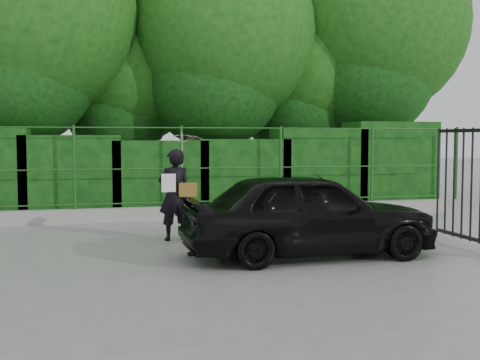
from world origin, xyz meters
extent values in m
plane|color=gray|center=(0.00, 0.00, 0.00)|extent=(80.00, 80.00, 0.00)
cube|color=#9E9E99|center=(0.00, 4.50, 0.15)|extent=(14.00, 0.25, 0.30)
cylinder|color=#1F4F1B|center=(-1.90, 4.50, 1.20)|extent=(0.06, 0.06, 1.80)
cylinder|color=#1F4F1B|center=(0.40, 4.50, 1.20)|extent=(0.06, 0.06, 1.80)
cylinder|color=#1F4F1B|center=(2.70, 4.50, 1.20)|extent=(0.06, 0.06, 1.80)
cylinder|color=#1F4F1B|center=(5.00, 4.50, 1.20)|extent=(0.06, 0.06, 1.80)
cylinder|color=#1F4F1B|center=(7.30, 4.50, 1.20)|extent=(0.06, 0.06, 1.80)
cylinder|color=#1F4F1B|center=(0.00, 4.50, 0.40)|extent=(13.60, 0.03, 0.03)
cylinder|color=#1F4F1B|center=(0.00, 4.50, 1.15)|extent=(13.60, 0.03, 0.03)
cylinder|color=#1F4F1B|center=(0.00, 4.50, 2.05)|extent=(13.60, 0.03, 0.03)
cube|color=black|center=(-2.00, 5.50, 0.94)|extent=(2.20, 1.20, 1.89)
cube|color=black|center=(0.00, 5.50, 0.88)|extent=(2.20, 1.20, 1.77)
cube|color=black|center=(2.00, 5.50, 0.90)|extent=(2.20, 1.20, 1.80)
cube|color=black|center=(4.00, 5.50, 1.03)|extent=(2.20, 1.20, 2.06)
cube|color=black|center=(6.00, 5.50, 1.12)|extent=(2.20, 1.20, 2.24)
cylinder|color=black|center=(-3.00, 7.20, 2.25)|extent=(0.36, 0.36, 4.50)
sphere|color=#14470F|center=(-3.00, 7.20, 4.95)|extent=(5.40, 5.40, 5.40)
cylinder|color=black|center=(-0.50, 8.50, 1.62)|extent=(0.36, 0.36, 3.25)
sphere|color=#14470F|center=(-0.50, 8.50, 3.58)|extent=(3.90, 3.90, 3.90)
cylinder|color=black|center=(2.00, 7.50, 2.12)|extent=(0.36, 0.36, 4.25)
sphere|color=#14470F|center=(2.00, 7.50, 4.68)|extent=(5.10, 5.10, 5.10)
cylinder|color=black|center=(4.50, 8.20, 1.75)|extent=(0.36, 0.36, 3.50)
sphere|color=#14470F|center=(4.50, 8.20, 3.85)|extent=(4.20, 4.20, 4.20)
cylinder|color=black|center=(6.50, 7.80, 2.38)|extent=(0.36, 0.36, 4.75)
sphere|color=#14470F|center=(6.50, 7.80, 5.23)|extent=(5.70, 5.70, 5.70)
cube|color=black|center=(4.60, -0.05, 0.15)|extent=(0.05, 2.00, 0.06)
cube|color=black|center=(4.60, -0.05, 1.95)|extent=(0.05, 2.00, 0.06)
cylinder|color=black|center=(4.60, 0.00, 1.05)|extent=(0.04, 0.04, 1.90)
cylinder|color=black|center=(4.60, 0.25, 1.05)|extent=(0.04, 0.04, 1.90)
cylinder|color=black|center=(4.60, 0.50, 1.05)|extent=(0.04, 0.04, 1.90)
cylinder|color=black|center=(4.60, 0.75, 1.05)|extent=(0.04, 0.04, 1.90)
cylinder|color=black|center=(4.60, 1.00, 1.05)|extent=(0.04, 0.04, 1.90)
imported|color=black|center=(-0.11, 1.87, 0.82)|extent=(0.65, 0.49, 1.63)
imported|color=beige|center=(0.04, 1.92, 1.54)|extent=(0.85, 0.86, 0.78)
cube|color=brown|center=(0.11, 1.79, 0.91)|extent=(0.32, 0.15, 0.24)
cube|color=white|center=(-0.23, 1.75, 1.04)|extent=(0.25, 0.02, 0.32)
imported|color=black|center=(1.69, -0.10, 0.66)|extent=(3.93, 1.66, 1.33)
camera|label=1|loc=(-1.51, -8.75, 1.82)|focal=45.00mm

